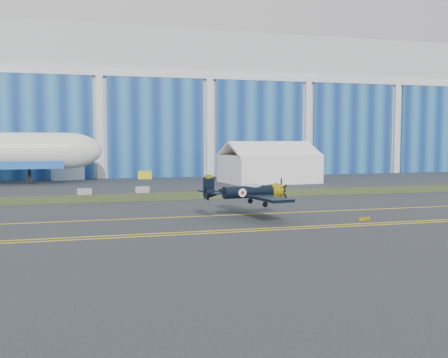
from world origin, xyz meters
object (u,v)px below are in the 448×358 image
object	(u,v)px
warbird	(248,192)
tent	(269,162)
shipping_container	(68,173)
tug	(145,175)

from	to	relation	value
warbird	tent	bearing A→B (deg)	58.35
warbird	tent	size ratio (longest dim) A/B	0.78
warbird	tent	xyz separation A→B (m)	(16.56, 38.85, 1.13)
tent	shipping_container	xyz separation A→B (m)	(-34.75, 15.75, -2.44)
tent	shipping_container	size ratio (longest dim) A/B	2.97
tent	tug	distance (m)	25.15
warbird	tent	distance (m)	42.25
tug	shipping_container	bearing A→B (deg)	-178.63
shipping_container	tug	xyz separation A→B (m)	(14.40, -1.27, -0.48)
shipping_container	tug	bearing A→B (deg)	-22.46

